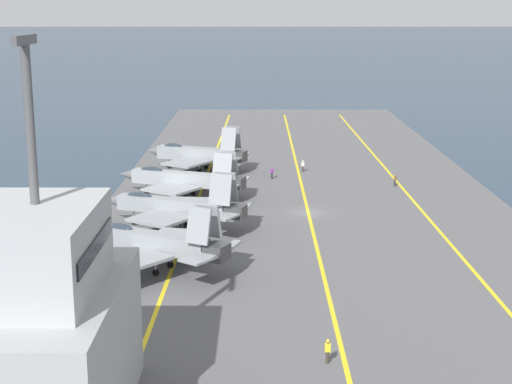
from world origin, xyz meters
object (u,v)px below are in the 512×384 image
parked_jet_fourth (197,154)px  crew_yellow_vest (328,350)px  crew_purple_vest (272,172)px  island_tower (38,338)px  crew_white_vest (303,165)px  parked_jet_second (176,206)px  parked_jet_nearest (155,242)px  crew_brown_vest (395,179)px  parked_jet_third (183,179)px

parked_jet_fourth → crew_yellow_vest: bearing=-168.0°
crew_purple_vest → island_tower: bearing=168.1°
crew_white_vest → crew_yellow_vest: bearing=178.3°
parked_jet_second → island_tower: island_tower is taller
parked_jet_second → crew_yellow_vest: bearing=-157.6°
crew_yellow_vest → parked_jet_nearest: bearing=36.2°
parked_jet_nearest → crew_brown_vest: (34.09, -27.15, -1.71)m
parked_jet_third → crew_yellow_vest: size_ratio=9.99×
crew_purple_vest → crew_brown_vest: (-4.67, -16.14, -0.01)m
parked_jet_third → island_tower: (-55.15, 2.62, 3.15)m
parked_jet_third → parked_jet_fourth: (16.32, -0.58, 0.14)m
parked_jet_nearest → crew_brown_vest: bearing=-38.5°
parked_jet_third → crew_brown_vest: bearing=-77.6°
parked_jet_nearest → parked_jet_second: 13.54m
parked_jet_third → island_tower: 55.30m
parked_jet_nearest → parked_jet_fourth: parked_jet_fourth is taller
parked_jet_second → crew_purple_vest: (25.22, -10.60, -1.59)m
crew_purple_vest → crew_brown_vest: crew_purple_vest is taller
crew_brown_vest → island_tower: bearing=153.9°
island_tower → parked_jet_nearest: bearing=-6.0°
parked_jet_second → crew_brown_vest: bearing=-52.4°
parked_jet_nearest → crew_brown_vest: 43.61m
parked_jet_third → crew_yellow_vest: (-46.80, -13.95, -1.37)m
parked_jet_nearest → parked_jet_third: parked_jet_nearest is taller
parked_jet_fourth → crew_yellow_vest: size_ratio=9.13×
parked_jet_third → parked_jet_fourth: 16.33m
parked_jet_second → parked_jet_fourth: size_ratio=1.07×
parked_jet_fourth → crew_yellow_vest: 64.54m
crew_yellow_vest → crew_brown_vest: crew_yellow_vest is taller
crew_white_vest → island_tower: bearing=165.4°
crew_yellow_vest → crew_brown_vest: (52.84, -13.42, -0.01)m
parked_jet_nearest → island_tower: bearing=174.0°
parked_jet_second → crew_yellow_vest: 34.96m
parked_jet_third → crew_yellow_vest: parked_jet_third is taller
parked_jet_third → parked_jet_fourth: size_ratio=1.09×
parked_jet_third → parked_jet_fourth: parked_jet_fourth is taller
crew_yellow_vest → island_tower: size_ratio=0.08×
crew_yellow_vest → island_tower: 19.10m
parked_jet_nearest → island_tower: (-27.10, 2.84, 2.82)m
crew_white_vest → parked_jet_fourth: bearing=87.0°
parked_jet_second → parked_jet_third: (14.52, 0.63, -0.22)m
parked_jet_nearest → crew_yellow_vest: (-18.75, -13.73, -1.70)m
parked_jet_second → crew_white_vest: (30.05, -15.12, -1.60)m
crew_yellow_vest → parked_jet_second: bearing=22.4°
crew_yellow_vest → island_tower: bearing=116.7°
parked_jet_nearest → parked_jet_third: (28.05, 0.22, -0.33)m
island_tower → crew_white_vest: bearing=-14.6°
crew_brown_vest → crew_purple_vest: bearing=73.9°
parked_jet_third → parked_jet_nearest: bearing=-179.5°
parked_jet_second → parked_jet_third: bearing=2.5°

